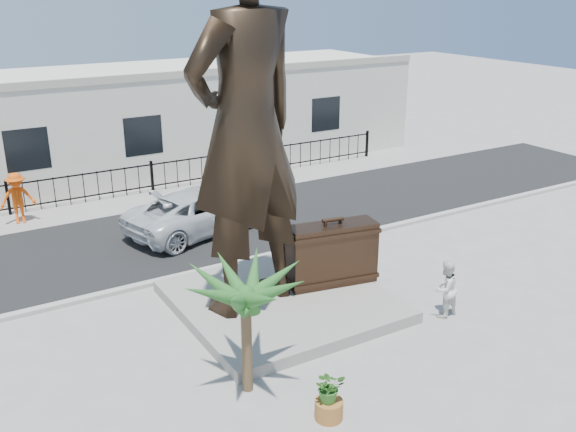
# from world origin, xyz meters

# --- Properties ---
(ground) EXTENTS (100.00, 100.00, 0.00)m
(ground) POSITION_xyz_m (0.00, 0.00, 0.00)
(ground) COLOR #9E9991
(ground) RESTS_ON ground
(street) EXTENTS (40.00, 7.00, 0.01)m
(street) POSITION_xyz_m (0.00, 8.00, 0.01)
(street) COLOR black
(street) RESTS_ON ground
(curb) EXTENTS (40.00, 0.25, 0.12)m
(curb) POSITION_xyz_m (0.00, 4.50, 0.06)
(curb) COLOR #A5A399
(curb) RESTS_ON ground
(far_sidewalk) EXTENTS (40.00, 2.50, 0.02)m
(far_sidewalk) POSITION_xyz_m (0.00, 12.00, 0.01)
(far_sidewalk) COLOR #9E9991
(far_sidewalk) RESTS_ON ground
(plinth) EXTENTS (5.20, 5.20, 0.30)m
(plinth) POSITION_xyz_m (-0.50, 1.50, 0.15)
(plinth) COLOR gray
(plinth) RESTS_ON ground
(fence) EXTENTS (22.00, 0.10, 1.20)m
(fence) POSITION_xyz_m (0.00, 12.80, 0.60)
(fence) COLOR black
(fence) RESTS_ON ground
(building) EXTENTS (28.00, 7.00, 4.40)m
(building) POSITION_xyz_m (0.00, 17.00, 2.20)
(building) COLOR silver
(building) RESTS_ON ground
(statue) EXTENTS (3.77, 2.95, 9.12)m
(statue) POSITION_xyz_m (-1.38, 1.62, 4.86)
(statue) COLOR black
(statue) RESTS_ON plinth
(suitcase) EXTENTS (2.53, 1.20, 1.71)m
(suitcase) POSITION_xyz_m (1.10, 1.50, 1.16)
(suitcase) COLOR black
(suitcase) RESTS_ON plinth
(tourist) EXTENTS (0.78, 0.63, 1.52)m
(tourist) POSITION_xyz_m (2.83, -1.07, 0.76)
(tourist) COLOR white
(tourist) RESTS_ON ground
(car_white) EXTENTS (5.65, 3.68, 1.45)m
(car_white) POSITION_xyz_m (-0.14, 7.69, 0.73)
(car_white) COLOR silver
(car_white) RESTS_ON street
(car_silver) EXTENTS (4.88, 2.19, 1.39)m
(car_silver) POSITION_xyz_m (0.87, 7.99, 0.70)
(car_silver) COLOR silver
(car_silver) RESTS_ON street
(worker) EXTENTS (1.21, 0.73, 1.84)m
(worker) POSITION_xyz_m (-5.31, 11.70, 0.94)
(worker) COLOR #E64E0C
(worker) RESTS_ON far_sidewalk
(palm_tree) EXTENTS (1.80, 1.80, 3.20)m
(palm_tree) POSITION_xyz_m (-2.99, -1.33, 0.00)
(palm_tree) COLOR #22561F
(palm_tree) RESTS_ON ground
(planter) EXTENTS (0.56, 0.56, 0.40)m
(planter) POSITION_xyz_m (-2.06, -2.99, 0.20)
(planter) COLOR #9E602A
(planter) RESTS_ON ground
(shrub) EXTENTS (0.73, 0.68, 0.66)m
(shrub) POSITION_xyz_m (-2.06, -2.99, 0.73)
(shrub) COLOR #316822
(shrub) RESTS_ON planter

